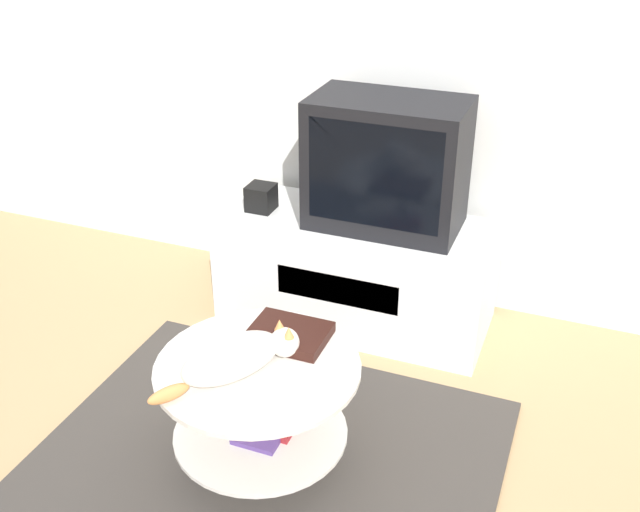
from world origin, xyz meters
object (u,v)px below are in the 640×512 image
Objects in this scene: tv at (387,164)px; speaker at (261,197)px; cat at (236,357)px; dvd_box at (289,334)px.

tv reaches higher than speaker.
tv reaches higher than cat.
dvd_box is at bearing 15.94° from cat.
dvd_box is (0.49, -0.83, -0.09)m from speaker.
speaker is at bearing 120.82° from dvd_box.
tv reaches higher than dvd_box.
speaker is 0.25× the size of cat.
tv is 0.94m from dvd_box.
tv is 5.47× the size of speaker.
tv is 1.37× the size of cat.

